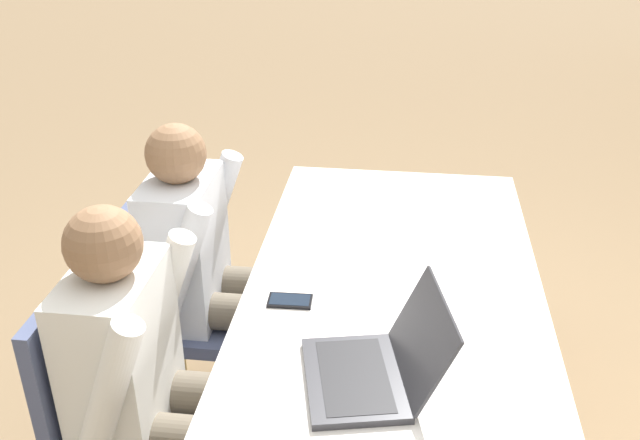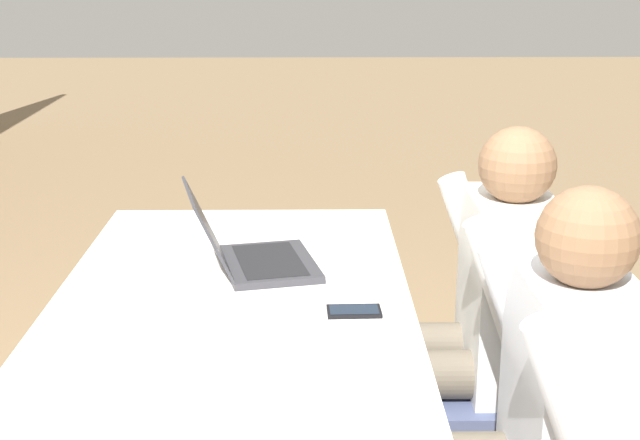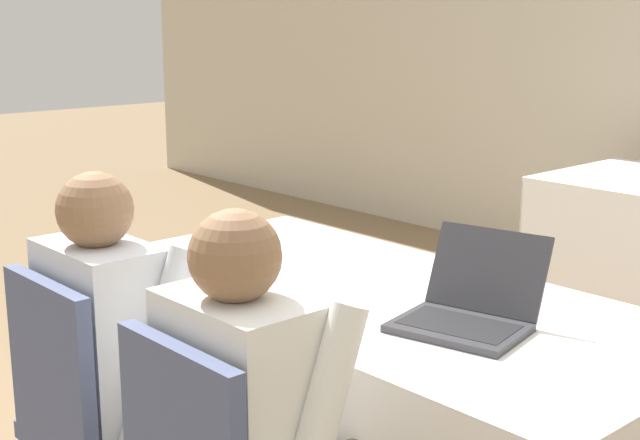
{
  "view_description": "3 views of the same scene",
  "coord_description": "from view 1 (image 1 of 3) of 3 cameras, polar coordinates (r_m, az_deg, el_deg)",
  "views": [
    {
      "loc": [
        1.77,
        0.01,
        1.93
      ],
      "look_at": [
        0.0,
        -0.22,
        1.0
      ],
      "focal_mm": 40.0,
      "sensor_mm": 36.0,
      "label": 1
    },
    {
      "loc": [
        -1.92,
        -0.19,
        1.58
      ],
      "look_at": [
        0.0,
        -0.22,
        1.0
      ],
      "focal_mm": 50.0,
      "sensor_mm": 36.0,
      "label": 2
    },
    {
      "loc": [
        1.75,
        -1.8,
        1.54
      ],
      "look_at": [
        0.0,
        -0.22,
        1.0
      ],
      "focal_mm": 50.0,
      "sensor_mm": 36.0,
      "label": 3
    }
  ],
  "objects": [
    {
      "name": "laptop",
      "position": [
        1.8,
        4.36,
        -11.6
      ],
      "size": [
        0.39,
        0.4,
        0.23
      ],
      "rotation": [
        0.0,
        0.0,
        0.22
      ],
      "color": "#333338",
      "rests_on": "conference_table_near"
    },
    {
      "name": "paper_beside_laptop",
      "position": [
        2.17,
        12.53,
        -6.16
      ],
      "size": [
        0.3,
        0.35,
        0.0
      ],
      "rotation": [
        0.0,
        0.0,
        0.35
      ],
      "color": "white",
      "rests_on": "conference_table_near"
    },
    {
      "name": "person_white_shirt",
      "position": [
        2.06,
        -13.44,
        -11.81
      ],
      "size": [
        0.5,
        0.52,
        1.15
      ],
      "rotation": [
        0.0,
        0.0,
        3.14
      ],
      "color": "#665B4C",
      "rests_on": "ground_plane"
    },
    {
      "name": "cell_phone",
      "position": [
        2.1,
        -2.42,
        -6.47
      ],
      "size": [
        0.08,
        0.13,
        0.01
      ],
      "rotation": [
        0.0,
        0.0,
        0.03
      ],
      "color": "black",
      "rests_on": "conference_table_near"
    },
    {
      "name": "paper_left_edge",
      "position": [
        2.78,
        1.85,
        2.44
      ],
      "size": [
        0.32,
        0.36,
        0.0
      ],
      "rotation": [
        0.0,
        0.0,
        0.46
      ],
      "color": "white",
      "rests_on": "conference_table_near"
    },
    {
      "name": "conference_table_near",
      "position": [
        2.23,
        5.67,
        -9.99
      ],
      "size": [
        1.89,
        0.9,
        0.75
      ],
      "color": "white",
      "rests_on": "ground_plane"
    },
    {
      "name": "paper_centre_table",
      "position": [
        2.53,
        7.35,
        -0.53
      ],
      "size": [
        0.32,
        0.36,
        0.0
      ],
      "rotation": [
        0.0,
        0.0,
        0.48
      ],
      "color": "white",
      "rests_on": "conference_table_near"
    },
    {
      "name": "person_checkered_shirt",
      "position": [
        2.52,
        -8.98,
        -3.32
      ],
      "size": [
        0.5,
        0.52,
        1.15
      ],
      "rotation": [
        0.0,
        0.0,
        3.14
      ],
      "color": "#665B4C",
      "rests_on": "ground_plane"
    },
    {
      "name": "chair_near_left",
      "position": [
        2.64,
        -10.89,
        -6.14
      ],
      "size": [
        0.44,
        0.44,
        0.89
      ],
      "rotation": [
        0.0,
        0.0,
        3.14
      ],
      "color": "tan",
      "rests_on": "ground_plane"
    },
    {
      "name": "chair_near_right",
      "position": [
        2.2,
        -15.57,
        -14.71
      ],
      "size": [
        0.44,
        0.44,
        0.89
      ],
      "rotation": [
        0.0,
        0.0,
        3.14
      ],
      "color": "tan",
      "rests_on": "ground_plane"
    }
  ]
}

